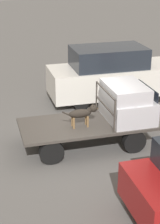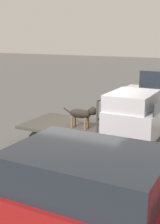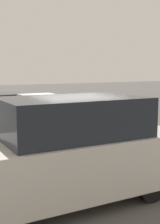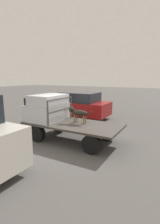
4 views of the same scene
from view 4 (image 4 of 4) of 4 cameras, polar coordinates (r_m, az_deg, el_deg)
The scene contains 6 objects.
ground_plane at distance 7.35m, azimuth -2.47°, elevation -9.31°, with size 80.00×80.00×0.00m, color #514F4C.
flatbed_truck at distance 7.17m, azimuth -2.51°, elevation -5.19°, with size 3.97×1.82×0.75m.
truck_cab at distance 7.72m, azimuth -10.53°, elevation 1.31°, with size 1.30×1.70×1.11m.
truck_headboard at distance 7.29m, azimuth -6.36°, elevation 1.78°, with size 0.04×1.70×0.99m.
dog at distance 7.10m, azimuth -0.70°, elevation -0.21°, with size 1.09×0.25×0.67m.
parked_sedan at distance 11.28m, azimuth -0.73°, elevation 2.30°, with size 4.13×1.85×1.65m.
Camera 4 is at (-3.61, 5.86, 2.58)m, focal length 28.00 mm.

